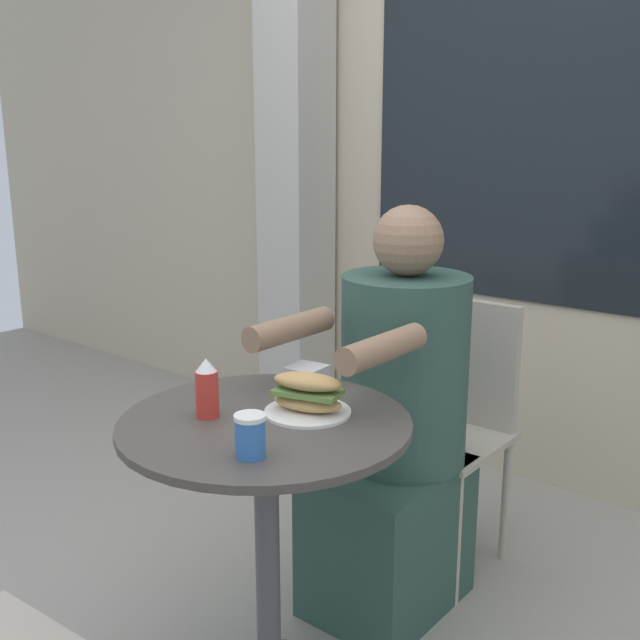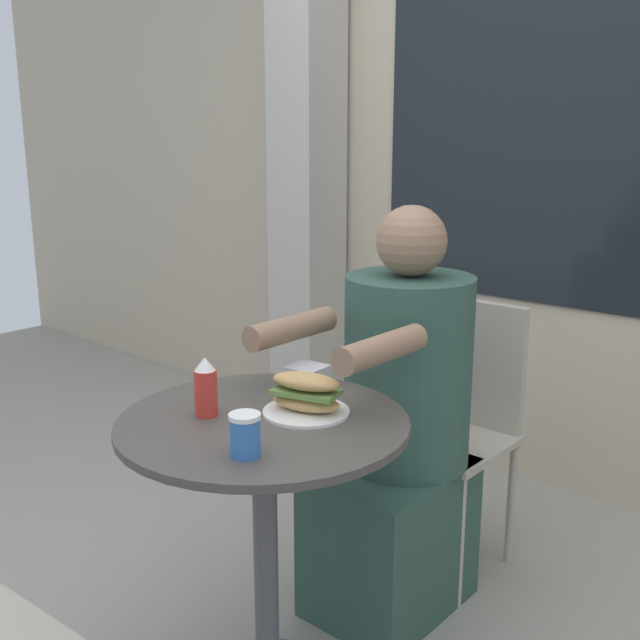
# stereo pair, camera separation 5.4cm
# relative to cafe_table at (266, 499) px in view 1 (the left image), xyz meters

# --- Properties ---
(storefront_wall) EXTENTS (8.00, 0.09, 2.80)m
(storefront_wall) POSITION_rel_cafe_table_xyz_m (-0.00, 1.63, 0.86)
(storefront_wall) COLOR #B7A88E
(storefront_wall) RESTS_ON ground_plane
(lattice_pillar) EXTENTS (0.26, 0.26, 2.40)m
(lattice_pillar) POSITION_rel_cafe_table_xyz_m (-1.16, 1.44, 0.65)
(lattice_pillar) COLOR #B2ADA3
(lattice_pillar) RESTS_ON ground_plane
(cafe_table) EXTENTS (0.69, 0.69, 0.75)m
(cafe_table) POSITION_rel_cafe_table_xyz_m (0.00, 0.00, 0.00)
(cafe_table) COLOR #47423D
(cafe_table) RESTS_ON ground_plane
(diner_chair) EXTENTS (0.38, 0.38, 0.87)m
(diner_chair) POSITION_rel_cafe_table_xyz_m (0.01, 0.89, -0.02)
(diner_chair) COLOR #ADA393
(diner_chair) RESTS_ON ground_plane
(seated_diner) EXTENTS (0.37, 0.67, 1.21)m
(seated_diner) POSITION_rel_cafe_table_xyz_m (0.01, 0.54, -0.03)
(seated_diner) COLOR #2D4C42
(seated_diner) RESTS_ON ground_plane
(sandwich_on_plate) EXTENTS (0.21, 0.21, 0.10)m
(sandwich_on_plate) POSITION_rel_cafe_table_xyz_m (0.05, 0.09, 0.25)
(sandwich_on_plate) COLOR white
(sandwich_on_plate) RESTS_ON cafe_table
(drink_cup) EXTENTS (0.07, 0.07, 0.09)m
(drink_cup) POSITION_rel_cafe_table_xyz_m (0.12, -0.17, 0.25)
(drink_cup) COLOR #336BB7
(drink_cup) RESTS_ON cafe_table
(napkin_box) EXTENTS (0.10, 0.10, 0.06)m
(napkin_box) POSITION_rel_cafe_table_xyz_m (-0.07, 0.23, 0.23)
(napkin_box) COLOR silver
(napkin_box) RESTS_ON cafe_table
(condiment_bottle) EXTENTS (0.05, 0.05, 0.14)m
(condiment_bottle) POSITION_rel_cafe_table_xyz_m (-0.12, -0.07, 0.27)
(condiment_bottle) COLOR red
(condiment_bottle) RESTS_ON cafe_table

